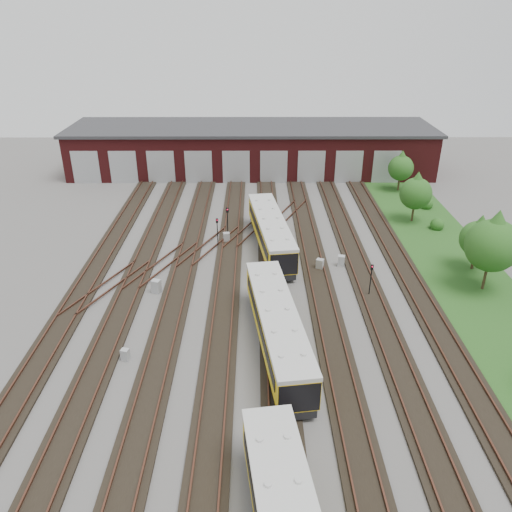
{
  "coord_description": "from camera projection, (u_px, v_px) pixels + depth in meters",
  "views": [
    {
      "loc": [
        0.46,
        -30.56,
        21.5
      ],
      "look_at": [
        0.57,
        8.09,
        2.0
      ],
      "focal_mm": 35.0,
      "sensor_mm": 36.0,
      "label": 1
    }
  ],
  "objects": [
    {
      "name": "relay_cabinet_2",
      "position": [
        125.0,
        355.0,
        33.59
      ],
      "size": [
        0.61,
        0.55,
        0.85
      ],
      "primitive_type": "cube",
      "rotation": [
        0.0,
        0.0,
        -0.28
      ],
      "color": "#9DA0A2",
      "rests_on": "ground"
    },
    {
      "name": "relay_cabinet_4",
      "position": [
        320.0,
        264.0,
        45.06
      ],
      "size": [
        0.78,
        0.73,
        1.04
      ],
      "primitive_type": "cube",
      "rotation": [
        0.0,
        0.0,
        -0.42
      ],
      "color": "#9DA0A2",
      "rests_on": "ground"
    },
    {
      "name": "signal_mast_2",
      "position": [
        217.0,
        229.0,
        48.76
      ],
      "size": [
        0.24,
        0.23,
        3.0
      ],
      "rotation": [
        0.0,
        0.0,
        0.19
      ],
      "color": "black",
      "rests_on": "ground"
    },
    {
      "name": "tree_3",
      "position": [
        479.0,
        235.0,
        43.87
      ],
      "size": [
        3.2,
        3.2,
        5.31
      ],
      "color": "#352A18",
      "rests_on": "ground"
    },
    {
      "name": "grass_verge",
      "position": [
        456.0,
        266.0,
        45.93
      ],
      "size": [
        8.0,
        55.0,
        0.05
      ],
      "primitive_type": "cube",
      "color": "#1F4A18",
      "rests_on": "ground"
    },
    {
      "name": "maintenance_shed",
      "position": [
        251.0,
        148.0,
        71.21
      ],
      "size": [
        51.0,
        12.5,
        6.35
      ],
      "color": "#4E1315",
      "rests_on": "ground"
    },
    {
      "name": "relay_cabinet_1",
      "position": [
        226.0,
        237.0,
        50.31
      ],
      "size": [
        0.71,
        0.63,
        1.02
      ],
      "primitive_type": "cube",
      "rotation": [
        0.0,
        0.0,
        0.22
      ],
      "color": "#9DA0A2",
      "rests_on": "ground"
    },
    {
      "name": "metro_train",
      "position": [
        277.0,
        327.0,
        34.0
      ],
      "size": [
        4.41,
        46.34,
        2.92
      ],
      "rotation": [
        0.0,
        0.0,
        0.13
      ],
      "color": "black",
      "rests_on": "ground"
    },
    {
      "name": "relay_cabinet_0",
      "position": [
        156.0,
        286.0,
        41.45
      ],
      "size": [
        0.84,
        0.77,
        1.15
      ],
      "primitive_type": "cube",
      "rotation": [
        0.0,
        0.0,
        -0.33
      ],
      "color": "#9DA0A2",
      "rests_on": "ground"
    },
    {
      "name": "signal_mast_0",
      "position": [
        227.0,
        219.0,
        50.51
      ],
      "size": [
        0.28,
        0.26,
        3.31
      ],
      "rotation": [
        0.0,
        0.0,
        0.25
      ],
      "color": "black",
      "rests_on": "ground"
    },
    {
      "name": "bush_2",
      "position": [
        427.0,
        202.0,
        58.61
      ],
      "size": [
        1.54,
        1.54,
        1.54
      ],
      "primitive_type": "sphere",
      "color": "#184814",
      "rests_on": "ground"
    },
    {
      "name": "tree_0",
      "position": [
        416.0,
        190.0,
        53.76
      ],
      "size": [
        3.44,
        3.44,
        5.71
      ],
      "color": "#352A18",
      "rests_on": "ground"
    },
    {
      "name": "track_network",
      "position": [
        246.0,
        323.0,
        37.44
      ],
      "size": [
        30.4,
        70.0,
        0.33
      ],
      "color": "black",
      "rests_on": "ground"
    },
    {
      "name": "tree_1",
      "position": [
        401.0,
        165.0,
        63.07
      ],
      "size": [
        3.18,
        3.18,
        5.26
      ],
      "color": "#352A18",
      "rests_on": "ground"
    },
    {
      "name": "tree_2",
      "position": [
        494.0,
        240.0,
        40.1
      ],
      "size": [
        4.33,
        4.33,
        7.18
      ],
      "color": "#352A18",
      "rests_on": "ground"
    },
    {
      "name": "bush_1",
      "position": [
        437.0,
        223.0,
        53.16
      ],
      "size": [
        1.43,
        1.43,
        1.43
      ],
      "primitive_type": "sphere",
      "color": "#184814",
      "rests_on": "ground"
    },
    {
      "name": "relay_cabinet_3",
      "position": [
        341.0,
        261.0,
        45.73
      ],
      "size": [
        0.69,
        0.61,
        1.02
      ],
      "primitive_type": "cube",
      "rotation": [
        0.0,
        0.0,
        -0.18
      ],
      "color": "#9DA0A2",
      "rests_on": "ground"
    },
    {
      "name": "signal_mast_1",
      "position": [
        266.0,
        290.0,
        38.23
      ],
      "size": [
        0.26,
        0.25,
        3.02
      ],
      "rotation": [
        0.0,
        0.0,
        -0.27
      ],
      "color": "black",
      "rests_on": "ground"
    },
    {
      "name": "signal_mast_3",
      "position": [
        371.0,
        276.0,
        40.4
      ],
      "size": [
        0.24,
        0.23,
        2.89
      ],
      "rotation": [
        0.0,
        0.0,
        -0.19
      ],
      "color": "black",
      "rests_on": "ground"
    },
    {
      "name": "ground",
      "position": [
        249.0,
        329.0,
        36.97
      ],
      "size": [
        120.0,
        120.0,
        0.0
      ],
      "primitive_type": "plane",
      "color": "#494644",
      "rests_on": "ground"
    }
  ]
}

